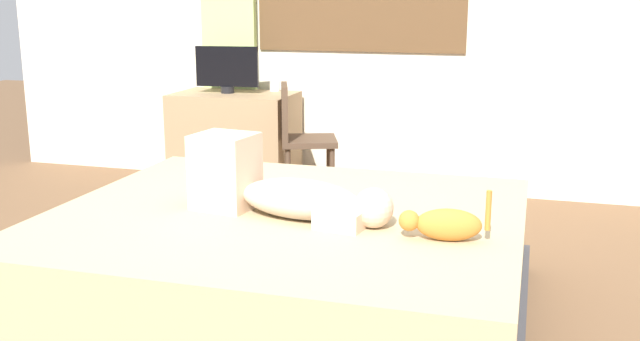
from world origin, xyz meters
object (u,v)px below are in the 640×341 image
(bed, at_px, (287,265))
(person_lying, at_px, (280,190))
(cat, at_px, (444,224))
(desk, at_px, (235,141))
(chair_by_desk, at_px, (299,134))
(cup, at_px, (275,86))
(tv_monitor, at_px, (227,69))

(bed, distance_m, person_lying, 0.38)
(bed, bearing_deg, cat, -15.53)
(person_lying, relative_size, desk, 1.05)
(bed, height_order, cat, cat)
(chair_by_desk, bearing_deg, cup, 125.67)
(person_lying, distance_m, cup, 2.54)
(cup, bearing_deg, desk, -139.91)
(bed, height_order, person_lying, person_lying)
(person_lying, xyz_separation_m, tv_monitor, (-1.19, 2.16, 0.30))
(cat, distance_m, desk, 2.98)
(cat, height_order, cup, cup)
(tv_monitor, distance_m, cup, 0.39)
(bed, distance_m, chair_by_desk, 1.91)
(person_lying, bearing_deg, chair_by_desk, 105.69)
(bed, height_order, tv_monitor, tv_monitor)
(person_lying, distance_m, desk, 2.45)
(cup, bearing_deg, person_lying, -69.58)
(chair_by_desk, bearing_deg, tv_monitor, 156.55)
(bed, xyz_separation_m, desk, (-1.14, 2.10, 0.12))
(bed, relative_size, tv_monitor, 4.44)
(cat, height_order, tv_monitor, tv_monitor)
(cat, xyz_separation_m, tv_monitor, (-1.92, 2.31, 0.35))
(desk, bearing_deg, cat, -50.96)
(cat, bearing_deg, chair_by_desk, 121.99)
(bed, relative_size, desk, 2.37)
(desk, relative_size, cup, 11.12)
(cat, bearing_deg, cup, 122.74)
(cat, xyz_separation_m, desk, (-1.87, 2.31, -0.21))
(tv_monitor, xyz_separation_m, cup, (0.30, 0.21, -0.14))
(person_lying, relative_size, tv_monitor, 1.96)
(desk, distance_m, chair_by_desk, 0.69)
(tv_monitor, xyz_separation_m, chair_by_desk, (0.66, -0.29, -0.41))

